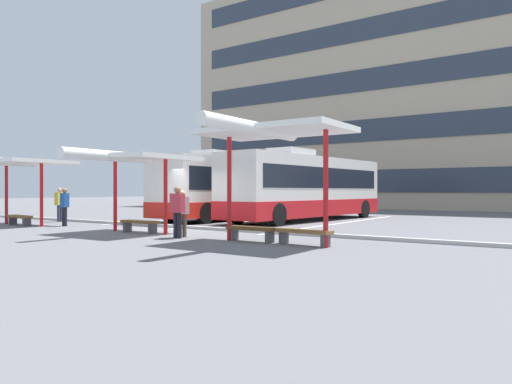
{
  "coord_description": "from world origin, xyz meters",
  "views": [
    {
      "loc": [
        13.53,
        -13.97,
        1.55
      ],
      "look_at": [
        2.41,
        2.3,
        1.49
      ],
      "focal_mm": 33.14,
      "sensor_mm": 36.0,
      "label": 1
    }
  ],
  "objects_px": {
    "coach_bus_1": "(307,188)",
    "waiting_passenger_2": "(65,204)",
    "bench_2": "(251,231)",
    "bench_1": "(140,224)",
    "waiting_passenger_0": "(60,202)",
    "waiting_passenger_1": "(177,208)",
    "waiting_shelter_2": "(270,133)",
    "waiting_shelter_0": "(17,163)",
    "waiting_passenger_3": "(182,211)",
    "waiting_shelter_1": "(133,159)",
    "coach_bus_0": "(231,189)",
    "bench_3": "(304,233)",
    "bench_0": "(20,218)"
  },
  "relations": [
    {
      "from": "waiting_shelter_2",
      "to": "coach_bus_1",
      "type": "bearing_deg",
      "value": 112.63
    },
    {
      "from": "bench_3",
      "to": "waiting_passenger_3",
      "type": "height_order",
      "value": "waiting_passenger_3"
    },
    {
      "from": "waiting_shelter_0",
      "to": "waiting_shelter_1",
      "type": "distance_m",
      "value": 7.17
    },
    {
      "from": "coach_bus_1",
      "to": "bench_1",
      "type": "relative_size",
      "value": 7.18
    },
    {
      "from": "bench_2",
      "to": "bench_1",
      "type": "bearing_deg",
      "value": 178.32
    },
    {
      "from": "waiting_passenger_0",
      "to": "waiting_passenger_3",
      "type": "height_order",
      "value": "waiting_passenger_0"
    },
    {
      "from": "bench_2",
      "to": "bench_3",
      "type": "relative_size",
      "value": 0.96
    },
    {
      "from": "bench_0",
      "to": "waiting_shelter_2",
      "type": "xyz_separation_m",
      "value": [
        13.16,
        -0.0,
        2.84
      ]
    },
    {
      "from": "coach_bus_0",
      "to": "waiting_passenger_0",
      "type": "xyz_separation_m",
      "value": [
        -5.77,
        -6.37,
        -0.68
      ]
    },
    {
      "from": "waiting_shelter_1",
      "to": "bench_2",
      "type": "relative_size",
      "value": 2.8
    },
    {
      "from": "waiting_passenger_0",
      "to": "waiting_passenger_1",
      "type": "xyz_separation_m",
      "value": [
        10.46,
        -2.61,
        0.0
      ]
    },
    {
      "from": "coach_bus_1",
      "to": "waiting_passenger_2",
      "type": "distance_m",
      "value": 11.62
    },
    {
      "from": "coach_bus_0",
      "to": "waiting_shelter_1",
      "type": "bearing_deg",
      "value": -76.08
    },
    {
      "from": "bench_1",
      "to": "coach_bus_0",
      "type": "bearing_deg",
      "value": 104.39
    },
    {
      "from": "coach_bus_1",
      "to": "bench_1",
      "type": "height_order",
      "value": "coach_bus_1"
    },
    {
      "from": "coach_bus_1",
      "to": "bench_2",
      "type": "height_order",
      "value": "coach_bus_1"
    },
    {
      "from": "waiting_passenger_1",
      "to": "bench_3",
      "type": "bearing_deg",
      "value": 7.35
    },
    {
      "from": "bench_1",
      "to": "waiting_passenger_3",
      "type": "distance_m",
      "value": 2.51
    },
    {
      "from": "coach_bus_1",
      "to": "bench_1",
      "type": "xyz_separation_m",
      "value": [
        -1.73,
        -9.69,
        -1.32
      ]
    },
    {
      "from": "waiting_shelter_1",
      "to": "waiting_passenger_2",
      "type": "distance_m",
      "value": 5.49
    },
    {
      "from": "bench_3",
      "to": "waiting_passenger_1",
      "type": "bearing_deg",
      "value": -172.65
    },
    {
      "from": "waiting_shelter_2",
      "to": "waiting_passenger_2",
      "type": "distance_m",
      "value": 11.41
    },
    {
      "from": "waiting_passenger_1",
      "to": "waiting_passenger_3",
      "type": "height_order",
      "value": "waiting_passenger_1"
    },
    {
      "from": "waiting_shelter_1",
      "to": "coach_bus_1",
      "type": "bearing_deg",
      "value": 80.16
    },
    {
      "from": "waiting_passenger_2",
      "to": "waiting_shelter_0",
      "type": "bearing_deg",
      "value": -153.45
    },
    {
      "from": "waiting_passenger_1",
      "to": "waiting_passenger_3",
      "type": "bearing_deg",
      "value": 109.61
    },
    {
      "from": "bench_2",
      "to": "waiting_passenger_2",
      "type": "xyz_separation_m",
      "value": [
        -10.26,
        0.51,
        0.62
      ]
    },
    {
      "from": "bench_1",
      "to": "waiting_passenger_2",
      "type": "distance_m",
      "value": 5.21
    },
    {
      "from": "bench_0",
      "to": "waiting_shelter_1",
      "type": "relative_size",
      "value": 0.39
    },
    {
      "from": "bench_2",
      "to": "waiting_passenger_2",
      "type": "distance_m",
      "value": 10.29
    },
    {
      "from": "waiting_shelter_1",
      "to": "waiting_passenger_1",
      "type": "relative_size",
      "value": 2.79
    },
    {
      "from": "waiting_passenger_1",
      "to": "coach_bus_1",
      "type": "bearing_deg",
      "value": 94.53
    },
    {
      "from": "bench_2",
      "to": "waiting_passenger_1",
      "type": "distance_m",
      "value": 2.67
    },
    {
      "from": "coach_bus_1",
      "to": "waiting_shelter_2",
      "type": "xyz_separation_m",
      "value": [
        4.26,
        -10.22,
        1.52
      ]
    },
    {
      "from": "waiting_shelter_0",
      "to": "waiting_passenger_3",
      "type": "distance_m",
      "value": 9.78
    },
    {
      "from": "coach_bus_1",
      "to": "waiting_shelter_0",
      "type": "distance_m",
      "value": 13.68
    },
    {
      "from": "coach_bus_1",
      "to": "bench_1",
      "type": "bearing_deg",
      "value": -100.14
    },
    {
      "from": "bench_2",
      "to": "waiting_passenger_3",
      "type": "distance_m",
      "value": 2.73
    },
    {
      "from": "waiting_shelter_1",
      "to": "waiting_shelter_2",
      "type": "height_order",
      "value": "waiting_shelter_2"
    },
    {
      "from": "waiting_shelter_1",
      "to": "bench_0",
      "type": "bearing_deg",
      "value": -178.14
    },
    {
      "from": "waiting_shelter_0",
      "to": "waiting_shelter_2",
      "type": "distance_m",
      "value": 13.17
    },
    {
      "from": "waiting_passenger_3",
      "to": "coach_bus_1",
      "type": "bearing_deg",
      "value": 93.97
    },
    {
      "from": "waiting_shelter_0",
      "to": "waiting_passenger_0",
      "type": "height_order",
      "value": "waiting_shelter_0"
    },
    {
      "from": "waiting_passenger_2",
      "to": "waiting_shelter_1",
      "type": "bearing_deg",
      "value": -7.25
    },
    {
      "from": "bench_2",
      "to": "waiting_passenger_3",
      "type": "xyz_separation_m",
      "value": [
        -2.66,
        -0.19,
        0.55
      ]
    },
    {
      "from": "coach_bus_1",
      "to": "waiting_passenger_1",
      "type": "xyz_separation_m",
      "value": [
        0.82,
        -10.39,
        -0.69
      ]
    },
    {
      "from": "waiting_shelter_0",
      "to": "waiting_passenger_0",
      "type": "relative_size",
      "value": 2.9
    },
    {
      "from": "bench_1",
      "to": "waiting_passenger_2",
      "type": "height_order",
      "value": "waiting_passenger_2"
    },
    {
      "from": "waiting_shelter_0",
      "to": "waiting_shelter_2",
      "type": "xyz_separation_m",
      "value": [
        13.16,
        0.11,
        0.42
      ]
    },
    {
      "from": "waiting_passenger_1",
      "to": "waiting_shelter_0",
      "type": "bearing_deg",
      "value": 179.64
    }
  ]
}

